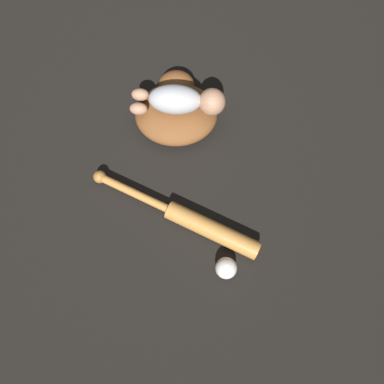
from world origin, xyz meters
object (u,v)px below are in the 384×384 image
(baby_figure, at_px, (183,100))
(baseball, at_px, (226,268))
(baseball_bat, at_px, (195,222))
(baseball_glove, at_px, (176,109))

(baby_figure, relative_size, baseball, 4.68)
(baseball_bat, bearing_deg, baseball_glove, 112.12)
(baseball_glove, height_order, baby_figure, baby_figure)
(baby_figure, bearing_deg, baseball_glove, 152.25)
(baby_figure, relative_size, baseball_bat, 0.54)
(baby_figure, distance_m, baseball_bat, 0.40)
(baseball_glove, xyz_separation_m, baseball_bat, (0.16, -0.38, -0.02))
(baseball_bat, height_order, baseball, baseball)
(baseball_glove, distance_m, baby_figure, 0.10)
(baby_figure, bearing_deg, baseball_bat, -71.00)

